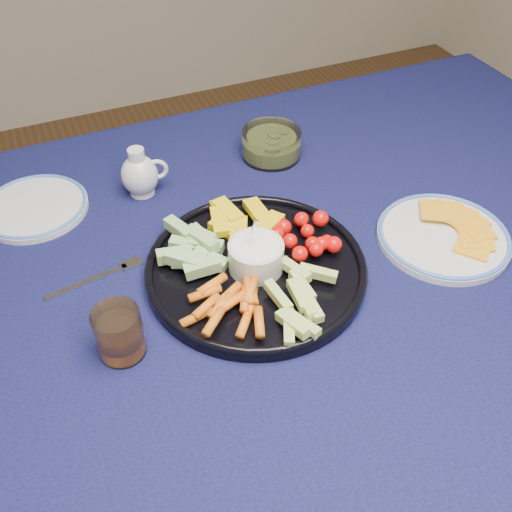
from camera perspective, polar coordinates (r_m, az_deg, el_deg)
name	(u,v)px	position (r m, az deg, el deg)	size (l,w,h in m)	color
dining_table	(264,308)	(0.98, 0.78, -5.21)	(1.67, 1.07, 0.75)	#51311B
crudite_platter	(254,265)	(0.90, -0.16, -0.90)	(0.35, 0.35, 0.11)	black
creamer_pitcher	(140,174)	(1.07, -11.50, 7.99)	(0.09, 0.07, 0.09)	silver
pickle_bowl	(271,145)	(1.16, 1.54, 11.03)	(0.12, 0.12, 0.06)	silver
cheese_plate	(444,235)	(1.02, 18.26, 2.04)	(0.22, 0.22, 0.03)	silver
juice_tumbler	(120,335)	(0.81, -13.46, -7.72)	(0.07, 0.07, 0.08)	silver
fork_left	(103,276)	(0.94, -15.05, -1.90)	(0.16, 0.04, 0.00)	silver
fork_right	(452,263)	(0.98, 18.97, -0.71)	(0.15, 0.12, 0.00)	silver
side_plate_extra	(35,207)	(1.10, -21.27, 4.60)	(0.19, 0.19, 0.02)	silver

